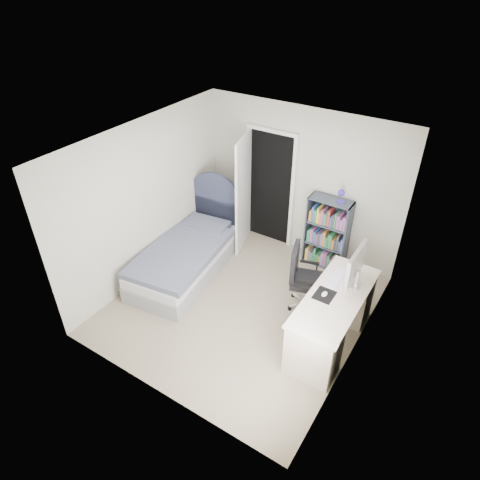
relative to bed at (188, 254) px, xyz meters
The scene contains 8 objects.
room_shell 1.55m from the bed, 12.63° to the right, with size 3.50×3.70×2.60m.
door 1.52m from the bed, 70.10° to the left, with size 0.92×0.81×2.06m.
bed is the anchor object (origin of this frame).
nightstand 1.38m from the bed, 100.98° to the left, with size 0.35×0.35×0.53m.
floor_lamp 1.41m from the bed, 83.42° to the left, with size 0.21×0.21×1.49m.
bookcase 2.27m from the bed, 36.35° to the left, with size 0.68×0.29×1.45m.
desk 2.58m from the bed, ahead, with size 0.66×1.64×1.35m.
office_chair 1.95m from the bed, ahead, with size 0.57×0.59×1.03m.
Camera 1 is at (2.51, -3.98, 4.41)m, focal length 32.00 mm.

